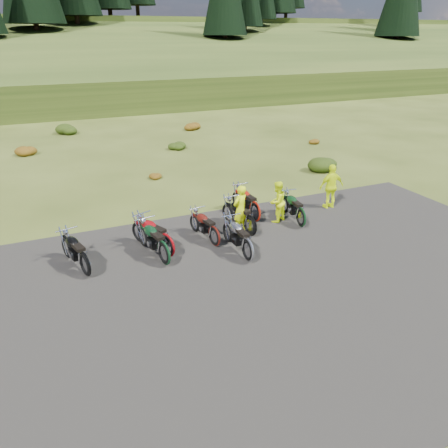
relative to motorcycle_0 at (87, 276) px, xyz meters
name	(u,v)px	position (x,y,z in m)	size (l,w,h in m)	color
ground	(240,256)	(4.82, -0.71, 0.00)	(300.00, 300.00, 0.00)	#384316
gravel_pad	(270,286)	(4.82, -2.71, 0.00)	(20.00, 12.00, 0.04)	black
hill_slope	(73,89)	(4.82, 49.29, 0.00)	(300.00, 46.00, 3.00)	#2B3F15
hill_plateau	(46,62)	(4.82, 109.29, 0.00)	(300.00, 90.00, 9.17)	#2B3F15
shrub_2	(25,150)	(-1.38, 15.89, 0.38)	(1.30, 1.30, 0.77)	brown
shrub_3	(67,128)	(1.52, 21.19, 0.46)	(1.56, 1.56, 0.92)	black
shrub_4	(154,175)	(4.42, 8.49, 0.23)	(0.77, 0.77, 0.45)	brown
shrub_5	(176,145)	(7.32, 13.79, 0.31)	(1.03, 1.03, 0.61)	black
shrub_6	(191,125)	(10.22, 19.09, 0.38)	(1.30, 1.30, 0.77)	brown
shrub_7	(323,162)	(13.12, 6.39, 0.46)	(1.56, 1.56, 0.92)	black
shrub_8	(312,140)	(16.02, 11.69, 0.23)	(0.77, 0.77, 0.45)	brown
motorcycle_0	(87,276)	(0.00, 0.00, 0.00)	(2.19, 0.73, 1.15)	black
motorcycle_1	(167,257)	(2.60, 0.22, 0.00)	(2.28, 0.76, 1.19)	maroon
motorcycle_2	(165,265)	(2.37, -0.26, 0.00)	(2.26, 0.75, 1.19)	black
motorcycle_3	(247,261)	(4.88, -1.11, 0.00)	(2.21, 0.74, 1.16)	#99999D
motorcycle_4	(214,246)	(4.32, 0.32, 0.00)	(2.02, 0.67, 1.06)	#54140E
motorcycle_5	(250,236)	(5.81, 0.57, 0.00)	(2.21, 0.74, 1.16)	black
motorcycle_6	(255,222)	(6.58, 1.66, 0.00)	(2.24, 0.75, 1.17)	#9B190B
motorcycle_7	(300,227)	(7.93, 0.51, 0.00)	(2.10, 0.70, 1.10)	#0E3417
person_middle	(240,210)	(5.59, 0.96, 0.90)	(0.66, 0.43, 1.80)	#D0E70C
person_right_a	(277,202)	(7.33, 1.32, 0.80)	(0.78, 0.61, 1.61)	#D0E70C
person_right_b	(331,187)	(10.11, 1.69, 0.93)	(1.09, 0.45, 1.85)	#D0E70C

